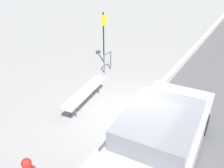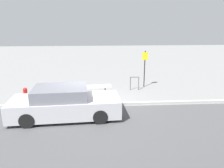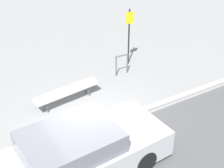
{
  "view_description": "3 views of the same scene",
  "coord_description": "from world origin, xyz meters",
  "px_view_note": "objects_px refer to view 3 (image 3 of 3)",
  "views": [
    {
      "loc": [
        -5.75,
        -2.73,
        4.57
      ],
      "look_at": [
        0.03,
        0.75,
        0.98
      ],
      "focal_mm": 40.0,
      "sensor_mm": 36.0,
      "label": 1
    },
    {
      "loc": [
        0.31,
        -10.13,
        3.92
      ],
      "look_at": [
        1.12,
        1.73,
        0.61
      ],
      "focal_mm": 35.0,
      "sensor_mm": 36.0,
      "label": 2
    },
    {
      "loc": [
        -3.2,
        -6.48,
        5.91
      ],
      "look_at": [
        0.9,
        0.45,
        1.1
      ],
      "focal_mm": 50.0,
      "sensor_mm": 36.0,
      "label": 3
    }
  ],
  "objects_px": {
    "bench": "(67,91)",
    "sign_post": "(129,32)",
    "bike_rack": "(122,63)",
    "parked_car_near": "(77,155)"
  },
  "relations": [
    {
      "from": "bike_rack",
      "to": "bench",
      "type": "bearing_deg",
      "value": -163.93
    },
    {
      "from": "bench",
      "to": "sign_post",
      "type": "bearing_deg",
      "value": 15.1
    },
    {
      "from": "bench",
      "to": "bike_rack",
      "type": "relative_size",
      "value": 2.81
    },
    {
      "from": "bench",
      "to": "parked_car_near",
      "type": "height_order",
      "value": "parked_car_near"
    },
    {
      "from": "bike_rack",
      "to": "sign_post",
      "type": "xyz_separation_m",
      "value": [
        0.72,
        0.63,
        0.88
      ]
    },
    {
      "from": "sign_post",
      "to": "bike_rack",
      "type": "bearing_deg",
      "value": -138.76
    },
    {
      "from": "bench",
      "to": "parked_car_near",
      "type": "xyz_separation_m",
      "value": [
        -1.05,
        -3.04,
        0.18
      ]
    },
    {
      "from": "bike_rack",
      "to": "sign_post",
      "type": "relative_size",
      "value": 0.36
    },
    {
      "from": "bench",
      "to": "bike_rack",
      "type": "xyz_separation_m",
      "value": [
        2.6,
        0.75,
        0.05
      ]
    },
    {
      "from": "bench",
      "to": "parked_car_near",
      "type": "distance_m",
      "value": 3.22
    }
  ]
}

